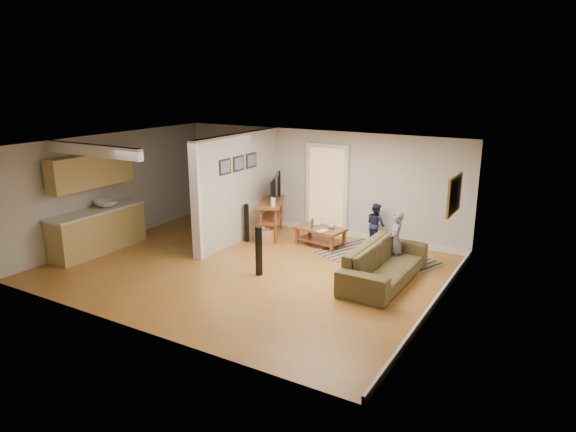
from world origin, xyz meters
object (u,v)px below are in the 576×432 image
(toy_basket, at_px, (264,236))
(toddler, at_px, (375,244))
(speaker_left, at_px, (259,251))
(speaker_right, at_px, (247,223))
(child, at_px, (394,267))
(coffee_table, at_px, (321,232))
(tv_console, at_px, (272,204))
(sofa, at_px, (384,281))

(toy_basket, height_order, toddler, toddler)
(speaker_left, bearing_deg, toy_basket, 139.76)
(speaker_right, bearing_deg, toddler, 9.67)
(speaker_left, bearing_deg, child, 59.30)
(child, bearing_deg, speaker_right, -107.19)
(coffee_table, height_order, speaker_left, speaker_left)
(tv_console, height_order, speaker_left, tv_console)
(child, xyz_separation_m, toddler, (-0.86, 1.14, 0.00))
(tv_console, relative_size, toddler, 1.50)
(tv_console, xyz_separation_m, child, (3.26, -0.52, -0.79))
(tv_console, height_order, toddler, tv_console)
(tv_console, xyz_separation_m, toy_basket, (0.13, -0.55, -0.62))
(sofa, relative_size, child, 2.11)
(coffee_table, bearing_deg, tv_console, 176.84)
(sofa, distance_m, tv_console, 3.68)
(speaker_left, xyz_separation_m, speaker_right, (-1.40, 1.60, -0.03))
(speaker_left, relative_size, toy_basket, 2.08)
(toy_basket, bearing_deg, coffee_table, 20.96)
(speaker_right, bearing_deg, toy_basket, 2.09)
(speaker_right, relative_size, toddler, 0.93)
(toddler, bearing_deg, speaker_right, 59.51)
(speaker_left, relative_size, speaker_right, 1.07)
(coffee_table, relative_size, child, 1.01)
(toy_basket, distance_m, child, 3.13)
(sofa, bearing_deg, coffee_table, 58.01)
(sofa, height_order, speaker_left, speaker_left)
(sofa, xyz_separation_m, tv_console, (-3.33, 1.34, 0.79))
(sofa, height_order, tv_console, tv_console)
(coffee_table, xyz_separation_m, speaker_right, (-1.63, -0.61, 0.12))
(speaker_right, bearing_deg, coffee_table, 4.01)
(coffee_table, distance_m, toddler, 1.29)
(tv_console, xyz_separation_m, toddler, (2.40, 0.62, -0.79))
(toddler, bearing_deg, sofa, 149.08)
(coffee_table, xyz_separation_m, tv_console, (-1.37, 0.08, 0.46))
(coffee_table, height_order, speaker_right, speaker_right)
(child, bearing_deg, speaker_left, -70.20)
(tv_console, distance_m, speaker_right, 0.80)
(toddler, bearing_deg, child, 160.56)
(child, relative_size, toddler, 1.17)
(speaker_left, distance_m, toy_basket, 2.03)
(sofa, distance_m, coffee_table, 2.36)
(speaker_left, relative_size, child, 0.85)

